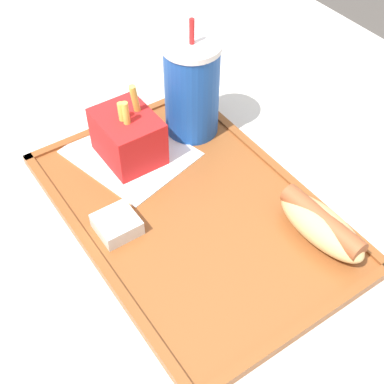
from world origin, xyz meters
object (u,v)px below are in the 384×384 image
(soda_cup, at_px, (192,89))
(hot_dog_far, at_px, (321,225))
(sauce_cup_mayo, at_px, (117,224))
(fries_carton, at_px, (128,137))

(soda_cup, relative_size, hot_dog_far, 1.37)
(hot_dog_far, bearing_deg, soda_cup, -177.33)
(soda_cup, distance_m, hot_dog_far, 0.26)
(soda_cup, height_order, sauce_cup_mayo, soda_cup)
(hot_dog_far, relative_size, sauce_cup_mayo, 2.63)
(hot_dog_far, bearing_deg, sauce_cup_mayo, -127.00)
(soda_cup, bearing_deg, hot_dog_far, 2.67)
(fries_carton, height_order, sauce_cup_mayo, fries_carton)
(soda_cup, xyz_separation_m, fries_carton, (0.00, -0.11, -0.04))
(soda_cup, bearing_deg, fries_carton, -89.85)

